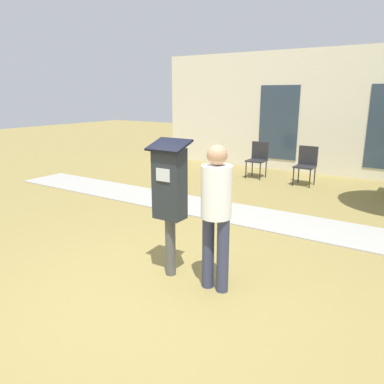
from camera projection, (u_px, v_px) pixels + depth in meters
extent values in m
plane|color=olive|center=(156.00, 292.00, 4.02)|extent=(40.00, 40.00, 0.00)
cube|color=#A3A099|center=(263.00, 218.00, 6.39)|extent=(12.00, 1.10, 0.02)
cube|color=beige|center=(333.00, 113.00, 9.56)|extent=(10.00, 0.24, 3.20)
cube|color=#2D3D4C|center=(278.00, 123.00, 10.27)|extent=(1.10, 0.02, 2.00)
cylinder|color=#4C4C4C|center=(170.00, 247.00, 4.34)|extent=(0.12, 0.12, 0.70)
cube|color=#23282D|center=(169.00, 184.00, 4.15)|extent=(0.34, 0.22, 0.80)
cube|color=silver|center=(163.00, 175.00, 4.03)|extent=(0.18, 0.01, 0.14)
cube|color=black|center=(169.00, 145.00, 4.04)|extent=(0.44, 0.31, 0.12)
cylinder|color=#333851|center=(208.00, 252.00, 4.05)|extent=(0.13, 0.13, 0.82)
cylinder|color=#333851|center=(223.00, 256.00, 3.95)|extent=(0.13, 0.13, 0.82)
cylinder|color=white|center=(216.00, 192.00, 3.83)|extent=(0.32, 0.32, 0.55)
sphere|color=tan|center=(217.00, 155.00, 3.73)|extent=(0.21, 0.21, 0.21)
cylinder|color=#262628|center=(246.00, 170.00, 9.42)|extent=(0.03, 0.03, 0.42)
cylinder|color=#262628|center=(260.00, 172.00, 9.22)|extent=(0.03, 0.03, 0.42)
cylinder|color=#262628|center=(252.00, 168.00, 9.73)|extent=(0.03, 0.03, 0.42)
cylinder|color=#262628|center=(266.00, 169.00, 9.53)|extent=(0.03, 0.03, 0.42)
cube|color=#262628|center=(256.00, 161.00, 9.42)|extent=(0.44, 0.44, 0.04)
cube|color=#262628|center=(260.00, 150.00, 9.52)|extent=(0.44, 0.04, 0.44)
cylinder|color=#262628|center=(293.00, 177.00, 8.64)|extent=(0.03, 0.03, 0.42)
cylinder|color=#262628|center=(310.00, 179.00, 8.44)|extent=(0.03, 0.03, 0.42)
cylinder|color=#262628|center=(299.00, 174.00, 8.94)|extent=(0.03, 0.03, 0.42)
cylinder|color=#262628|center=(315.00, 176.00, 8.74)|extent=(0.03, 0.03, 0.42)
cube|color=#262628|center=(305.00, 167.00, 8.63)|extent=(0.44, 0.44, 0.04)
cube|color=#262628|center=(308.00, 155.00, 8.73)|extent=(0.44, 0.04, 0.44)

